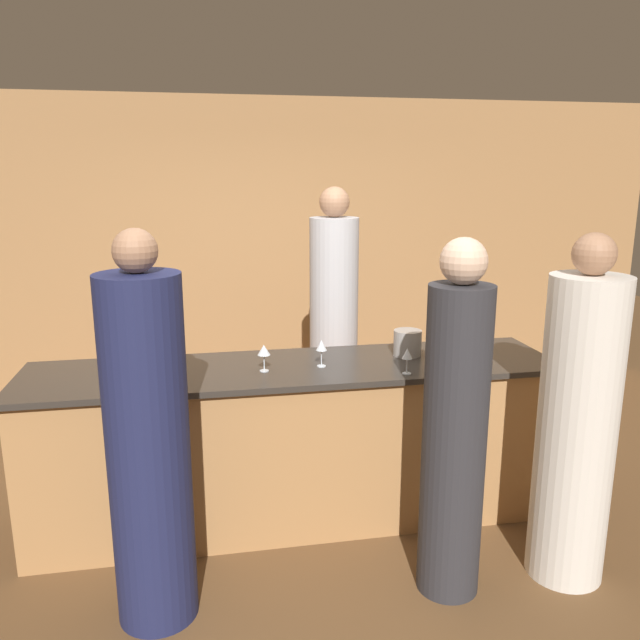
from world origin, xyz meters
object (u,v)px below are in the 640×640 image
at_px(guest_0, 149,448).
at_px(guest_2, 454,433).
at_px(guest_1, 577,426).
at_px(ice_bucket, 407,343).
at_px(wine_bottle_0, 120,346).
at_px(bartender, 334,332).

relative_size(guest_0, guest_2, 1.03).
distance_m(guest_1, ice_bucket, 1.13).
bearing_deg(guest_1, guest_2, 179.84).
bearing_deg(guest_0, ice_bucket, 29.06).
xyz_separation_m(guest_0, guest_1, (2.14, -0.07, -0.03)).
bearing_deg(guest_2, wine_bottle_0, 148.08).
height_order(bartender, wine_bottle_0, bartender).
distance_m(guest_1, guest_2, 0.67).
distance_m(guest_0, guest_1, 2.14).
distance_m(wine_bottle_0, ice_bucket, 1.76).
xyz_separation_m(guest_1, ice_bucket, (-0.61, 0.92, 0.23)).
bearing_deg(guest_2, ice_bucket, 86.48).
bearing_deg(guest_2, bartender, 97.91).
bearing_deg(ice_bucket, bartender, 109.83).
relative_size(guest_1, ice_bucket, 10.44).
bearing_deg(bartender, wine_bottle_0, 25.51).
distance_m(guest_2, wine_bottle_0, 2.01).
relative_size(wine_bottle_0, ice_bucket, 1.70).
relative_size(guest_0, guest_1, 1.03).
xyz_separation_m(guest_0, guest_2, (1.47, -0.07, -0.01)).
bearing_deg(bartender, guest_1, 117.46).
relative_size(bartender, guest_2, 1.10).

